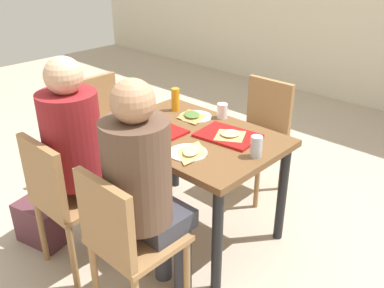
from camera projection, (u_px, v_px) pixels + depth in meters
The scene contains 22 objects.
ground_plane at pixel (192, 229), 2.89m from camera, with size 10.00×10.00×0.02m, color #B7A893.
main_table at pixel (192, 148), 2.62m from camera, with size 1.09×0.76×0.72m.
chair_near_left at pixel (63, 195), 2.33m from camera, with size 0.40×0.40×0.87m.
chair_near_right at pixel (125, 238), 1.99m from camera, with size 0.40×0.40×0.87m.
chair_far_side at pixel (261, 128), 3.16m from camera, with size 0.40×0.40×0.87m.
chair_left_end at pixel (105, 124), 3.23m from camera, with size 0.40×0.40×0.87m.
person_in_red at pixel (80, 147), 2.31m from camera, with size 0.32×0.42×1.28m.
person_in_brown_jacket at pixel (144, 182), 1.98m from camera, with size 0.32×0.42×1.28m.
tray_red_near at pixel (155, 130), 2.60m from camera, with size 0.36×0.26×0.02m, color #B21414.
tray_red_far at pixel (228, 136), 2.52m from camera, with size 0.36×0.26×0.02m, color #B21414.
paper_plate_center at pixel (196, 117), 2.81m from camera, with size 0.22×0.22×0.01m, color white.
paper_plate_near_edge at pixel (188, 153), 2.33m from camera, with size 0.22×0.22×0.01m, color white.
pizza_slice_a at pixel (150, 127), 2.59m from camera, with size 0.25×0.27×0.02m.
pizza_slice_b at pixel (230, 134), 2.50m from camera, with size 0.20×0.21×0.02m.
pizza_slice_c at pixel (192, 115), 2.79m from camera, with size 0.25×0.24×0.02m.
pizza_slice_d at pixel (192, 151), 2.32m from camera, with size 0.22×0.26×0.02m.
plastic_cup_a at pixel (222, 111), 2.78m from camera, with size 0.07×0.07×0.10m, color white.
plastic_cup_b at pixel (156, 145), 2.32m from camera, with size 0.07×0.07×0.10m, color white.
soda_can at pixel (256, 147), 2.27m from camera, with size 0.07×0.07×0.12m, color #B7BCC6.
condiment_bottle at pixel (175, 99), 2.89m from camera, with size 0.06×0.06×0.16m, color orange.
foil_bundle at pixel (140, 108), 2.82m from camera, with size 0.10×0.10×0.10m, color silver.
handbag at pixel (40, 224), 2.70m from camera, with size 0.32×0.16×0.28m, color #592D38.
Camera 1 is at (1.60, -1.71, 1.79)m, focal length 38.88 mm.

